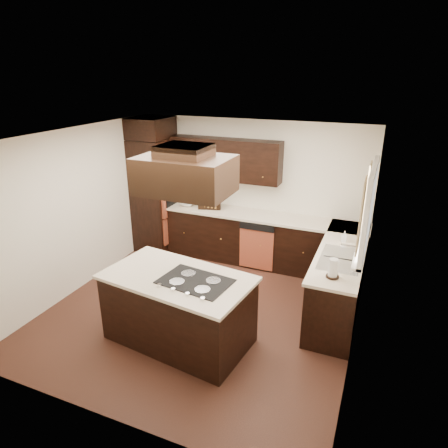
{
  "coord_description": "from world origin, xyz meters",
  "views": [
    {
      "loc": [
        2.21,
        -4.46,
        3.28
      ],
      "look_at": [
        0.1,
        0.6,
        1.15
      ],
      "focal_mm": 32.0,
      "sensor_mm": 36.0,
      "label": 1
    }
  ],
  "objects": [
    {
      "name": "wall_back",
      "position": [
        0.0,
        2.11,
        1.25
      ],
      "size": [
        4.2,
        0.02,
        2.5
      ],
      "primitive_type": "cube",
      "color": "white",
      "rests_on": "ground"
    },
    {
      "name": "base_cabinets_back",
      "position": [
        0.03,
        1.8,
        0.44
      ],
      "size": [
        2.93,
        0.6,
        0.88
      ],
      "primitive_type": "cube",
      "color": "black",
      "rests_on": "floor"
    },
    {
      "name": "blender_base",
      "position": [
        -0.79,
        1.72,
        0.97
      ],
      "size": [
        0.15,
        0.15,
        0.1
      ],
      "primitive_type": "cylinder",
      "color": "silver",
      "rests_on": "countertop_back"
    },
    {
      "name": "cooktop",
      "position": [
        0.29,
        -0.74,
        0.93
      ],
      "size": [
        0.9,
        0.66,
        0.01
      ],
      "primitive_type": "cube",
      "rotation": [
        0.0,
        0.0,
        -0.13
      ],
      "color": "black",
      "rests_on": "island_top"
    },
    {
      "name": "countertop_right",
      "position": [
        1.79,
        0.9,
        0.9
      ],
      "size": [
        0.63,
        2.4,
        0.04
      ],
      "primitive_type": "cube",
      "color": "beige",
      "rests_on": "base_cabinets_right"
    },
    {
      "name": "sink_rim",
      "position": [
        1.8,
        0.55,
        0.92
      ],
      "size": [
        0.52,
        0.84,
        0.01
      ],
      "primitive_type": "cube",
      "color": "silver",
      "rests_on": "countertop_right"
    },
    {
      "name": "dishwasher_front",
      "position": [
        0.33,
        1.5,
        0.4
      ],
      "size": [
        0.6,
        0.05,
        0.72
      ],
      "primitive_type": "cube",
      "color": "#B25033",
      "rests_on": "floor"
    },
    {
      "name": "upper_cabinets",
      "position": [
        -0.43,
        1.93,
        1.81
      ],
      "size": [
        2.0,
        0.34,
        0.72
      ],
      "primitive_type": "cube",
      "color": "black",
      "rests_on": "wall_back"
    },
    {
      "name": "oven_column",
      "position": [
        -1.78,
        1.71,
        1.06
      ],
      "size": [
        0.65,
        0.75,
        2.12
      ],
      "primitive_type": "cube",
      "color": "black",
      "rests_on": "floor"
    },
    {
      "name": "mixing_bowl",
      "position": [
        -1.11,
        1.74,
        0.95
      ],
      "size": [
        0.26,
        0.26,
        0.06
      ],
      "primitive_type": "imported",
      "rotation": [
        0.0,
        0.0,
        0.04
      ],
      "color": "silver",
      "rests_on": "countertop_back"
    },
    {
      "name": "wall_oven_face",
      "position": [
        -1.43,
        1.71,
        1.12
      ],
      "size": [
        0.05,
        0.62,
        0.78
      ],
      "primitive_type": "cube",
      "color": "#B25033",
      "rests_on": "oven_column"
    },
    {
      "name": "curtain_left",
      "position": [
        2.01,
        0.13,
        1.7
      ],
      "size": [
        0.02,
        0.34,
        0.9
      ],
      "primitive_type": "cube",
      "color": "beige",
      "rests_on": "wall_right"
    },
    {
      "name": "spice_rack",
      "position": [
        -0.65,
        1.74,
        1.09
      ],
      "size": [
        0.42,
        0.21,
        0.34
      ],
      "primitive_type": "cube",
      "rotation": [
        0.0,
        0.0,
        0.28
      ],
      "color": "black",
      "rests_on": "countertop_back"
    },
    {
      "name": "island",
      "position": [
        0.02,
        -0.7,
        0.44
      ],
      "size": [
        1.87,
        1.18,
        0.88
      ],
      "primitive_type": "cube",
      "rotation": [
        0.0,
        0.0,
        -0.13
      ],
      "color": "black",
      "rests_on": "floor"
    },
    {
      "name": "curtain_right",
      "position": [
        2.01,
        0.97,
        1.7
      ],
      "size": [
        0.02,
        0.34,
        0.9
      ],
      "primitive_type": "cube",
      "color": "beige",
      "rests_on": "wall_right"
    },
    {
      "name": "base_cabinets_right",
      "position": [
        1.8,
        0.9,
        0.44
      ],
      "size": [
        0.6,
        2.4,
        0.88
      ],
      "primitive_type": "cube",
      "color": "black",
      "rests_on": "floor"
    },
    {
      "name": "wall_right",
      "position": [
        2.11,
        0.0,
        1.25
      ],
      "size": [
        0.02,
        4.2,
        2.5
      ],
      "primitive_type": "cube",
      "color": "white",
      "rests_on": "ground"
    },
    {
      "name": "hood_duct",
      "position": [
        0.1,
        -0.55,
        2.44
      ],
      "size": [
        0.55,
        0.5,
        0.13
      ],
      "primitive_type": "cube",
      "color": "black",
      "rests_on": "ceiling"
    },
    {
      "name": "wall_front",
      "position": [
        0.0,
        -2.11,
        1.25
      ],
      "size": [
        4.2,
        0.02,
        2.5
      ],
      "primitive_type": "cube",
      "color": "white",
      "rests_on": "ground"
    },
    {
      "name": "floor",
      "position": [
        0.0,
        0.0,
        -0.01
      ],
      "size": [
        4.2,
        4.2,
        0.02
      ],
      "primitive_type": "cube",
      "color": "#572F20",
      "rests_on": "ground"
    },
    {
      "name": "window_pane",
      "position": [
        2.1,
        0.55,
        1.65
      ],
      "size": [
        0.0,
        1.2,
        1.0
      ],
      "primitive_type": "cube",
      "color": "white",
      "rests_on": "wall_right"
    },
    {
      "name": "island_top",
      "position": [
        0.02,
        -0.7,
        0.9
      ],
      "size": [
        1.94,
        1.25,
        0.04
      ],
      "primitive_type": "cube",
      "rotation": [
        0.0,
        0.0,
        -0.13
      ],
      "color": "beige",
      "rests_on": "island"
    },
    {
      "name": "soap_bottle",
      "position": [
        1.77,
        1.17,
        1.0
      ],
      "size": [
        0.08,
        0.08,
        0.16
      ],
      "primitive_type": "imported",
      "rotation": [
        0.0,
        0.0,
        0.02
      ],
      "color": "silver",
      "rests_on": "countertop_right"
    },
    {
      "name": "window_frame",
      "position": [
        2.07,
        0.55,
        1.65
      ],
      "size": [
        0.06,
        1.32,
        1.12
      ],
      "primitive_type": "cube",
      "color": "silver",
      "rests_on": "wall_right"
    },
    {
      "name": "blender_pitcher",
      "position": [
        -0.79,
        1.72,
        1.15
      ],
      "size": [
        0.13,
        0.13,
        0.26
      ],
      "primitive_type": "cone",
      "color": "silver",
      "rests_on": "blender_base"
    },
    {
      "name": "range_hood",
      "position": [
        0.1,
        -0.55,
        2.16
      ],
      "size": [
        1.05,
        0.72,
        0.42
      ],
      "primitive_type": "cube",
      "color": "black",
      "rests_on": "ceiling"
    },
    {
      "name": "wall_left",
      "position": [
        -2.11,
        0.0,
        1.25
      ],
      "size": [
        0.02,
        4.2,
        2.5
      ],
      "primitive_type": "cube",
      "color": "white",
      "rests_on": "ground"
    },
    {
      "name": "countertop_back",
      "position": [
        0.03,
        1.79,
        0.9
      ],
      "size": [
        2.93,
        0.63,
        0.04
      ],
      "primitive_type": "cube",
      "color": "beige",
      "rests_on": "base_cabinets_back"
    },
    {
      "name": "paper_towel",
      "position": [
        1.78,
        -0.01,
        1.04
      ],
      "size": [
        0.14,
        0.14,
        0.25
      ],
      "primitive_type": "cylinder",
      "rotation": [
        0.0,
        0.0,
        0.33
      ],
      "color": "silver",
      "rests_on": "countertop_right"
    },
    {
      "name": "ceiling",
      "position": [
        0.0,
        0.0,
        2.51
      ],
      "size": [
        4.2,
        4.2,
        0.02
      ],
      "primitive_type": "cube",
      "color": "white",
      "rests_on": "ground"
    }
  ]
}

